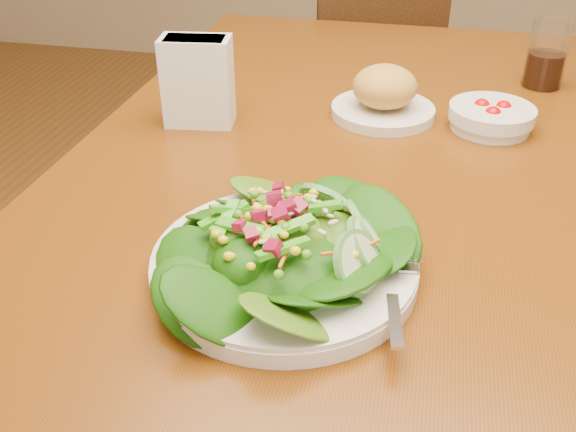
{
  "coord_description": "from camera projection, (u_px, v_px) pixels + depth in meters",
  "views": [
    {
      "loc": [
        0.07,
        -0.89,
        1.19
      ],
      "look_at": [
        -0.06,
        -0.31,
        0.81
      ],
      "focal_mm": 40.0,
      "sensor_mm": 36.0,
      "label": 1
    }
  ],
  "objects": [
    {
      "name": "chair_far",
      "position": [
        366.0,
        107.0,
        1.95
      ],
      "size": [
        0.48,
        0.48,
        0.81
      ],
      "rotation": [
        0.0,
        0.0,
        3.5
      ],
      "color": "#492714",
      "rests_on": "ground_plane"
    },
    {
      "name": "salad_plate",
      "position": [
        293.0,
        251.0,
        0.71
      ],
      "size": [
        0.3,
        0.3,
        0.09
      ],
      "rotation": [
        0.0,
        0.0,
        -0.3
      ],
      "color": "silver",
      "rests_on": "dining_table"
    },
    {
      "name": "napkin_holder",
      "position": [
        198.0,
        79.0,
        1.03
      ],
      "size": [
        0.12,
        0.08,
        0.14
      ],
      "rotation": [
        0.0,
        0.0,
        0.14
      ],
      "color": "white",
      "rests_on": "dining_table"
    },
    {
      "name": "tomato_bowl",
      "position": [
        491.0,
        117.0,
        1.04
      ],
      "size": [
        0.14,
        0.14,
        0.05
      ],
      "color": "silver",
      "rests_on": "dining_table"
    },
    {
      "name": "bread_plate",
      "position": [
        384.0,
        96.0,
        1.08
      ],
      "size": [
        0.18,
        0.18,
        0.09
      ],
      "color": "silver",
      "rests_on": "dining_table"
    },
    {
      "name": "drinking_glass",
      "position": [
        546.0,
        58.0,
        1.19
      ],
      "size": [
        0.07,
        0.07,
        0.13
      ],
      "color": "silver",
      "rests_on": "dining_table"
    },
    {
      "name": "dining_table",
      "position": [
        365.0,
        206.0,
        1.04
      ],
      "size": [
        0.9,
        1.4,
        0.75
      ],
      "color": "#612E0A",
      "rests_on": "ground_plane"
    }
  ]
}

